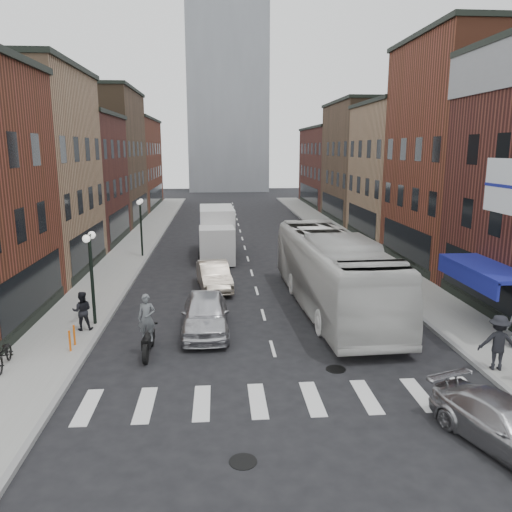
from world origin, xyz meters
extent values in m
plane|color=black|center=(0.00, 0.00, 0.00)|extent=(160.00, 160.00, 0.00)
cube|color=gray|center=(-8.50, 22.00, 0.07)|extent=(3.00, 74.00, 0.15)
cube|color=gray|center=(8.50, 22.00, 0.07)|extent=(3.00, 74.00, 0.15)
cube|color=gray|center=(-7.00, 22.00, 0.00)|extent=(0.20, 74.00, 0.16)
cube|color=gray|center=(7.00, 22.00, 0.00)|extent=(0.20, 74.00, 0.16)
cube|color=silver|center=(0.00, -3.00, 0.00)|extent=(12.00, 2.20, 0.01)
cube|color=black|center=(-10.02, 4.50, 1.60)|extent=(0.08, 7.20, 2.20)
cube|color=black|center=(-10.02, 14.00, 1.60)|extent=(0.08, 8.00, 2.20)
cube|color=#491F1A|center=(-15.00, 24.00, 5.00)|extent=(10.00, 10.00, 10.00)
cube|color=black|center=(-10.02, 24.00, 1.60)|extent=(0.08, 8.00, 2.20)
cube|color=black|center=(-15.00, 24.00, 10.15)|extent=(10.30, 10.20, 0.30)
cube|color=#4D3826|center=(-15.00, 35.00, 6.50)|extent=(10.00, 12.00, 13.00)
cube|color=black|center=(-10.02, 35.00, 1.60)|extent=(0.08, 9.60, 2.20)
cube|color=black|center=(-15.00, 35.00, 13.15)|extent=(10.30, 12.20, 0.30)
cube|color=brown|center=(-15.00, 49.00, 5.50)|extent=(10.00, 16.00, 11.00)
cube|color=black|center=(-10.02, 49.00, 1.60)|extent=(0.08, 12.80, 2.20)
cube|color=black|center=(-15.00, 49.00, 11.15)|extent=(10.30, 16.20, 0.30)
cube|color=black|center=(10.02, 4.50, 1.60)|extent=(0.08, 7.20, 2.20)
cube|color=brown|center=(15.00, 14.00, 7.00)|extent=(10.00, 10.00, 14.00)
cube|color=black|center=(10.02, 14.00, 1.60)|extent=(0.08, 8.00, 2.20)
cube|color=black|center=(15.00, 14.00, 14.15)|extent=(10.30, 10.20, 0.30)
cube|color=#A07958|center=(15.00, 24.00, 5.50)|extent=(10.00, 10.00, 11.00)
cube|color=black|center=(10.02, 24.00, 1.60)|extent=(0.08, 8.00, 2.20)
cube|color=black|center=(15.00, 24.00, 11.15)|extent=(10.30, 10.20, 0.30)
cube|color=#4D3826|center=(15.00, 35.00, 6.00)|extent=(10.00, 12.00, 12.00)
cube|color=black|center=(10.02, 35.00, 1.60)|extent=(0.08, 9.60, 2.20)
cube|color=black|center=(15.00, 35.00, 12.15)|extent=(10.30, 12.20, 0.30)
cube|color=#491F1A|center=(15.00, 49.00, 5.00)|extent=(10.00, 16.00, 10.00)
cube|color=black|center=(10.02, 49.00, 1.60)|extent=(0.08, 12.80, 2.20)
cube|color=black|center=(15.00, 49.00, 10.15)|extent=(10.30, 16.20, 0.30)
cube|color=navy|center=(9.10, 2.50, 2.70)|extent=(1.80, 5.00, 0.15)
cube|color=navy|center=(8.25, 2.50, 2.35)|extent=(0.10, 5.00, 0.70)
cube|color=silver|center=(8.50, 0.50, 6.20)|extent=(0.12, 3.00, 2.00)
cube|color=#9399A0|center=(0.00, 78.00, 25.00)|extent=(14.00, 14.00, 50.00)
cylinder|color=black|center=(-7.40, 4.00, 2.00)|extent=(0.14, 0.14, 4.00)
cylinder|color=black|center=(-7.40, 4.00, 4.00)|extent=(0.06, 0.90, 0.06)
sphere|color=white|center=(-7.40, 3.55, 3.95)|extent=(0.32, 0.32, 0.32)
sphere|color=white|center=(-7.40, 4.45, 3.95)|extent=(0.32, 0.32, 0.32)
cylinder|color=black|center=(-7.40, 18.00, 2.00)|extent=(0.14, 0.14, 4.00)
cylinder|color=black|center=(-7.40, 18.00, 4.00)|extent=(0.06, 0.90, 0.06)
sphere|color=white|center=(-7.40, 17.55, 3.95)|extent=(0.32, 0.32, 0.32)
sphere|color=white|center=(-7.40, 18.45, 3.95)|extent=(0.32, 0.32, 0.32)
cylinder|color=#D8590C|center=(-7.60, 1.00, 0.55)|extent=(0.08, 0.08, 0.80)
cylinder|color=#D8590C|center=(-7.60, 1.60, 0.55)|extent=(0.08, 0.08, 0.80)
cube|color=silver|center=(-2.13, 15.52, 1.29)|extent=(2.37, 2.56, 2.38)
cube|color=black|center=(-2.13, 15.52, 1.53)|extent=(2.37, 1.42, 1.05)
cube|color=silver|center=(-2.13, 19.14, 2.00)|extent=(2.56, 5.04, 2.77)
cube|color=navy|center=(-2.13, 19.14, 2.00)|extent=(2.49, 1.99, 1.14)
cube|color=black|center=(-2.13, 18.95, 0.43)|extent=(2.31, 6.27, 0.33)
cylinder|color=black|center=(-3.23, 15.71, 0.43)|extent=(0.27, 0.86, 0.86)
cylinder|color=black|center=(-1.03, 15.71, 0.43)|extent=(0.27, 0.86, 0.86)
cylinder|color=black|center=(-3.23, 18.95, 0.43)|extent=(0.27, 0.86, 0.86)
cylinder|color=black|center=(-1.03, 18.95, 0.43)|extent=(0.27, 0.86, 0.86)
cylinder|color=black|center=(-3.23, 20.86, 0.43)|extent=(0.27, 0.86, 0.86)
cylinder|color=black|center=(-1.03, 20.86, 0.43)|extent=(0.27, 0.86, 0.86)
cylinder|color=black|center=(-4.69, 1.62, 0.36)|extent=(0.15, 0.71, 0.71)
cylinder|color=black|center=(-4.69, 0.00, 0.36)|extent=(0.15, 0.71, 0.71)
cube|color=black|center=(-4.69, 0.81, 0.59)|extent=(0.34, 1.30, 0.38)
cube|color=black|center=(-4.69, 1.40, 1.02)|extent=(0.59, 0.10, 0.06)
imported|color=#55585C|center=(-4.69, 0.70, 1.48)|extent=(0.67, 0.46, 1.78)
imported|color=silver|center=(3.35, 5.73, 1.83)|extent=(3.64, 13.24, 3.65)
imported|color=silver|center=(-2.62, 3.00, 0.82)|extent=(1.99, 4.82, 1.63)
imported|color=#C3B39E|center=(-2.30, 9.61, 0.74)|extent=(2.13, 4.67, 1.48)
imported|color=#A4A3A8|center=(5.25, -5.92, 0.63)|extent=(3.08, 4.65, 1.25)
imported|color=black|center=(-9.44, -0.27, 0.63)|extent=(0.91, 1.89, 0.96)
imported|color=black|center=(-7.71, 3.27, 0.97)|extent=(0.85, 0.55, 1.64)
imported|color=black|center=(7.40, -1.69, 1.11)|extent=(1.36, 0.93, 1.92)
camera|label=1|loc=(-2.01, -16.93, 7.56)|focal=35.00mm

